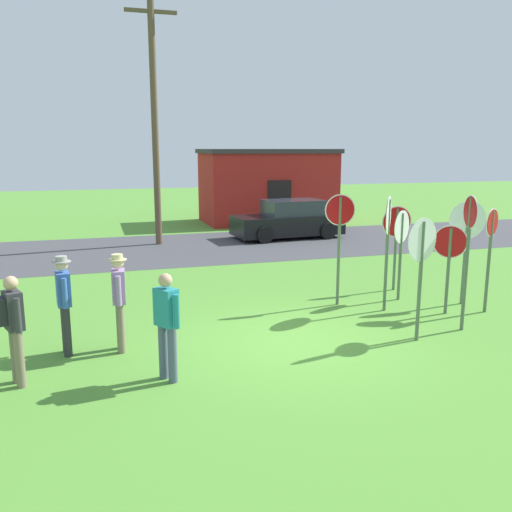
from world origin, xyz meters
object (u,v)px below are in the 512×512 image
at_px(parked_car_on_street, 289,221).
at_px(stop_sign_leaning_right, 388,232).
at_px(stop_sign_nearest, 396,233).
at_px(stop_sign_leaning_left, 421,257).
at_px(person_in_blue, 119,297).
at_px(person_near_signs, 64,299).
at_px(stop_sign_low_front, 490,244).
at_px(stop_sign_tallest, 468,242).
at_px(stop_sign_rear_left, 401,239).
at_px(utility_pole, 155,119).
at_px(person_in_teal, 167,321).
at_px(stop_sign_far_back, 339,231).
at_px(person_on_left, 13,323).
at_px(stop_sign_center_cluster, 467,233).
at_px(stop_sign_rear_right, 449,254).

distance_m(parked_car_on_street, stop_sign_leaning_right, 10.02).
bearing_deg(stop_sign_nearest, stop_sign_leaning_left, -114.39).
xyz_separation_m(person_in_blue, person_near_signs, (-0.91, 0.10, 0.00)).
distance_m(stop_sign_leaning_right, stop_sign_low_front, 2.19).
bearing_deg(stop_sign_tallest, stop_sign_rear_left, 91.04).
xyz_separation_m(stop_sign_tallest, person_near_signs, (-7.39, 0.90, -0.77)).
xyz_separation_m(utility_pole, person_in_teal, (-1.27, -12.14, -3.61)).
bearing_deg(utility_pole, stop_sign_far_back, -71.99).
height_order(stop_sign_nearest, stop_sign_tallest, stop_sign_tallest).
relative_size(stop_sign_far_back, person_near_signs, 1.45).
relative_size(utility_pole, parked_car_on_street, 1.98).
relative_size(stop_sign_tallest, person_near_signs, 1.53).
distance_m(stop_sign_rear_left, person_on_left, 8.39).
distance_m(stop_sign_tallest, stop_sign_center_cluster, 1.95).
distance_m(parked_car_on_street, stop_sign_low_front, 10.66).
xyz_separation_m(stop_sign_leaning_right, stop_sign_tallest, (0.80, -1.59, 0.01)).
bearing_deg(stop_sign_center_cluster, stop_sign_leaning_left, -142.70).
bearing_deg(stop_sign_far_back, person_on_left, -158.83).
height_order(utility_pole, stop_sign_rear_right, utility_pole).
height_order(stop_sign_tallest, person_near_signs, stop_sign_tallest).
bearing_deg(parked_car_on_street, person_in_blue, -123.50).
height_order(stop_sign_tallest, person_on_left, stop_sign_tallest).
relative_size(stop_sign_tallest, stop_sign_rear_right, 1.37).
bearing_deg(person_in_blue, stop_sign_rear_right, 1.68).
xyz_separation_m(utility_pole, stop_sign_leaning_right, (3.77, -9.88, -2.82)).
bearing_deg(stop_sign_leaning_left, person_in_blue, 168.75).
distance_m(utility_pole, parked_car_on_street, 6.44).
bearing_deg(stop_sign_rear_right, stop_sign_rear_left, 107.35).
relative_size(stop_sign_low_front, person_on_left, 1.35).
xyz_separation_m(stop_sign_far_back, stop_sign_center_cluster, (2.77, -0.75, -0.06)).
bearing_deg(stop_sign_nearest, stop_sign_rear_left, -114.31).
relative_size(stop_sign_tallest, person_in_teal, 1.57).
bearing_deg(stop_sign_rear_left, person_on_left, -162.91).
bearing_deg(stop_sign_far_back, stop_sign_tallest, -55.27).
height_order(utility_pole, stop_sign_leaning_right, utility_pole).
distance_m(stop_sign_leaning_left, person_in_blue, 5.43).
relative_size(stop_sign_rear_right, person_in_teal, 1.14).
height_order(parked_car_on_street, stop_sign_tallest, stop_sign_tallest).
bearing_deg(stop_sign_low_front, stop_sign_tallest, -145.74).
distance_m(stop_sign_rear_left, stop_sign_rear_right, 1.33).
relative_size(stop_sign_nearest, stop_sign_far_back, 0.84).
distance_m(stop_sign_low_front, person_in_blue, 7.74).
distance_m(stop_sign_leaning_right, stop_sign_center_cluster, 1.98).
xyz_separation_m(utility_pole, stop_sign_far_back, (2.98, -9.16, -2.85)).
relative_size(utility_pole, stop_sign_far_back, 3.47).
xyz_separation_m(stop_sign_far_back, stop_sign_low_front, (2.85, -1.45, -0.20)).
height_order(parked_car_on_street, person_on_left, person_on_left).
bearing_deg(person_in_teal, stop_sign_leaning_left, 5.22).
bearing_deg(stop_sign_nearest, stop_sign_rear_right, -89.40).
xyz_separation_m(stop_sign_rear_right, person_near_signs, (-7.74, -0.10, -0.32)).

